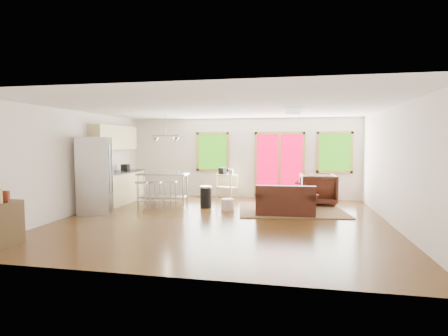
% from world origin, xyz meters
% --- Properties ---
extents(floor, '(7.50, 7.00, 0.02)m').
position_xyz_m(floor, '(0.00, 0.00, -0.01)').
color(floor, '#36210D').
rests_on(floor, ground).
extents(ceiling, '(7.50, 7.00, 0.02)m').
position_xyz_m(ceiling, '(0.00, 0.00, 2.61)').
color(ceiling, white).
rests_on(ceiling, ground).
extents(back_wall, '(7.50, 0.02, 2.60)m').
position_xyz_m(back_wall, '(0.00, 3.51, 1.30)').
color(back_wall, beige).
rests_on(back_wall, ground).
extents(left_wall, '(0.02, 7.00, 2.60)m').
position_xyz_m(left_wall, '(-3.76, 0.00, 1.30)').
color(left_wall, beige).
rests_on(left_wall, ground).
extents(right_wall, '(0.02, 7.00, 2.60)m').
position_xyz_m(right_wall, '(3.76, 0.00, 1.30)').
color(right_wall, beige).
rests_on(right_wall, ground).
extents(front_wall, '(7.50, 0.02, 2.60)m').
position_xyz_m(front_wall, '(0.00, -3.51, 1.30)').
color(front_wall, beige).
rests_on(front_wall, ground).
extents(window_left, '(1.10, 0.05, 1.30)m').
position_xyz_m(window_left, '(-1.00, 3.46, 1.50)').
color(window_left, '#1E500A').
rests_on(window_left, back_wall).
extents(french_doors, '(1.60, 0.05, 2.10)m').
position_xyz_m(french_doors, '(1.20, 3.46, 1.10)').
color(french_doors, '#A60022').
rests_on(french_doors, back_wall).
extents(window_right, '(1.10, 0.05, 1.30)m').
position_xyz_m(window_right, '(2.90, 3.46, 1.50)').
color(window_right, '#1E500A').
rests_on(window_right, back_wall).
extents(rug, '(2.99, 2.46, 0.03)m').
position_xyz_m(rug, '(1.59, 1.49, 0.01)').
color(rug, '#4A623A').
rests_on(rug, floor).
extents(loveseat, '(1.47, 0.87, 0.77)m').
position_xyz_m(loveseat, '(1.44, 0.92, 0.30)').
color(loveseat, black).
rests_on(loveseat, floor).
extents(coffee_table, '(1.03, 0.86, 0.36)m').
position_xyz_m(coffee_table, '(1.78, 1.78, 0.31)').
color(coffee_table, '#362813').
rests_on(coffee_table, floor).
extents(armchair, '(1.03, 0.97, 1.00)m').
position_xyz_m(armchair, '(2.34, 2.51, 0.50)').
color(armchair, black).
rests_on(armchair, floor).
extents(ottoman, '(0.59, 0.59, 0.38)m').
position_xyz_m(ottoman, '(1.20, 2.44, 0.19)').
color(ottoman, black).
rests_on(ottoman, floor).
extents(pouf, '(0.46, 0.46, 0.31)m').
position_xyz_m(pouf, '(-0.08, 1.20, 0.16)').
color(pouf, beige).
rests_on(pouf, floor).
extents(vase, '(0.23, 0.24, 0.35)m').
position_xyz_m(vase, '(1.75, 2.00, 0.53)').
color(vase, silver).
rests_on(vase, coffee_table).
extents(book, '(0.19, 0.05, 0.26)m').
position_xyz_m(book, '(2.12, 1.66, 0.53)').
color(book, maroon).
rests_on(book, coffee_table).
extents(cabinets, '(0.64, 2.24, 2.30)m').
position_xyz_m(cabinets, '(-3.49, 1.70, 0.93)').
color(cabinets, tan).
rests_on(cabinets, floor).
extents(refrigerator, '(0.99, 0.98, 1.95)m').
position_xyz_m(refrigerator, '(-3.34, 0.24, 0.97)').
color(refrigerator, '#B7BABC').
rests_on(refrigerator, floor).
extents(island, '(1.47, 0.65, 0.92)m').
position_xyz_m(island, '(-2.06, 1.64, 0.63)').
color(island, '#B7BABC').
rests_on(island, floor).
extents(cup, '(0.13, 0.12, 0.11)m').
position_xyz_m(cup, '(-1.58, 1.56, 1.01)').
color(cup, white).
rests_on(cup, island).
extents(bar_stool_a, '(0.43, 0.43, 0.74)m').
position_xyz_m(bar_stool_a, '(-2.44, 1.00, 0.55)').
color(bar_stool_a, '#B7BABC').
rests_on(bar_stool_a, floor).
extents(bar_stool_b, '(0.45, 0.45, 0.76)m').
position_xyz_m(bar_stool_b, '(-2.05, 1.01, 0.56)').
color(bar_stool_b, '#B7BABC').
rests_on(bar_stool_b, floor).
extents(bar_stool_c, '(0.49, 0.49, 0.78)m').
position_xyz_m(bar_stool_c, '(-1.61, 1.03, 0.58)').
color(bar_stool_c, '#B7BABC').
rests_on(bar_stool_c, floor).
extents(trash_can, '(0.39, 0.39, 0.60)m').
position_xyz_m(trash_can, '(-0.74, 1.47, 0.30)').
color(trash_can, black).
rests_on(trash_can, floor).
extents(kitchen_cart, '(0.76, 0.65, 0.99)m').
position_xyz_m(kitchen_cart, '(-0.48, 3.13, 0.68)').
color(kitchen_cart, tan).
rests_on(kitchen_cart, floor).
extents(ceiling_flush, '(0.35, 0.35, 0.12)m').
position_xyz_m(ceiling_flush, '(1.60, 0.60, 2.53)').
color(ceiling_flush, white).
rests_on(ceiling_flush, ceiling).
extents(pendant_light, '(0.80, 0.18, 0.79)m').
position_xyz_m(pendant_light, '(-1.90, 1.50, 1.90)').
color(pendant_light, gray).
rests_on(pendant_light, ceiling).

